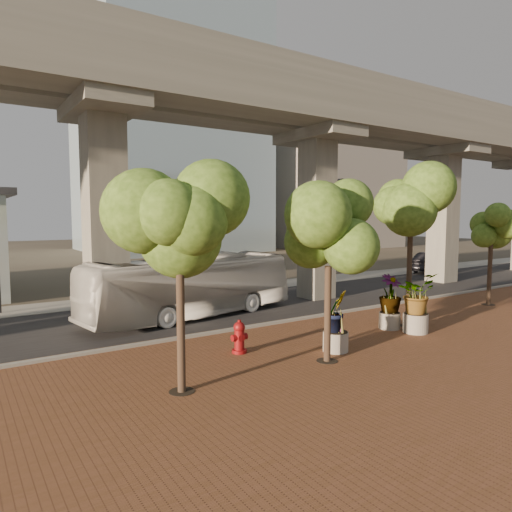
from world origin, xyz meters
TOP-DOWN VIEW (x-y plane):
  - ground at (0.00, 0.00)m, footprint 160.00×160.00m
  - brick_plaza at (0.00, -8.00)m, footprint 70.00×13.00m
  - asphalt_road at (0.00, 2.00)m, footprint 90.00×8.00m
  - curb_strip at (0.00, -2.00)m, footprint 70.00×0.25m
  - far_sidewalk at (0.00, 7.50)m, footprint 90.00×3.00m
  - transit_viaduct at (0.00, 2.00)m, footprint 72.00×5.60m
  - midrise_block at (38.00, 36.00)m, footprint 18.00×16.00m
  - transit_bus at (-2.25, 1.39)m, footprint 10.84×4.14m
  - parked_car at (22.27, 5.77)m, footprint 5.35×3.03m
  - fire_hydrant at (-3.40, -4.74)m, footprint 0.58×0.52m
  - planter_front at (4.00, -6.37)m, footprint 2.22×2.22m
  - planter_right at (3.64, -5.36)m, footprint 2.14×2.14m
  - planter_left at (-0.50, -6.46)m, footprint 1.96×1.96m
  - street_tree_far_west at (-6.54, -6.88)m, footprint 3.45×3.45m
  - street_tree_near_west at (-1.50, -7.12)m, footprint 3.84×3.84m
  - street_tree_near_east at (4.69, -5.46)m, footprint 3.45×3.45m
  - street_tree_far_east at (12.18, -4.81)m, footprint 3.01×3.01m
  - streetlamp_east at (10.63, 5.48)m, footprint 0.36×1.05m

SIDE VIEW (x-z plane):
  - ground at x=0.00m, z-range 0.00..0.00m
  - asphalt_road at x=0.00m, z-range 0.00..0.04m
  - brick_plaza at x=0.00m, z-range 0.00..0.06m
  - far_sidewalk at x=0.00m, z-range 0.00..0.06m
  - curb_strip at x=0.00m, z-range 0.00..0.16m
  - fire_hydrant at x=-3.40m, z-range 0.04..1.19m
  - parked_car at x=22.27m, z-range 0.00..1.67m
  - planter_left at x=-0.50m, z-range 0.29..2.45m
  - planter_right at x=3.64m, z-range 0.30..2.59m
  - transit_bus at x=-2.25m, z-range 0.00..2.95m
  - planter_front at x=4.00m, z-range 0.32..2.76m
  - street_tree_far_east at x=12.18m, z-range 1.40..6.89m
  - streetlamp_east at x=10.63m, z-range 0.61..7.87m
  - street_tree_near_west at x=-1.50m, z-range 1.29..7.29m
  - street_tree_far_west at x=-6.54m, z-range 1.58..7.81m
  - street_tree_near_east at x=4.69m, z-range 1.83..8.58m
  - transit_viaduct at x=0.00m, z-range 1.09..13.49m
  - midrise_block at x=38.00m, z-range 0.00..24.00m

